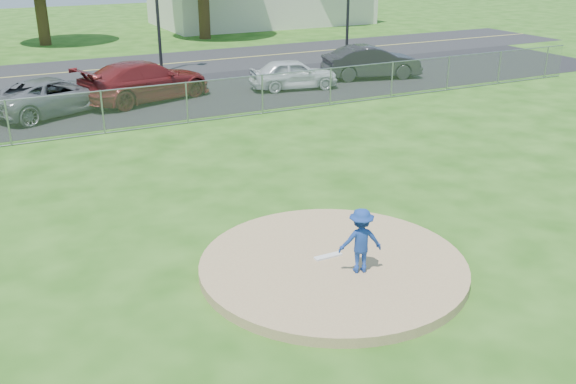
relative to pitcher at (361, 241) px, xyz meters
name	(u,v)px	position (x,y,z in m)	size (l,w,h in m)	color
ground	(179,141)	(-0.26, 10.58, -0.85)	(120.00, 120.00, 0.00)	#215011
pitchers_mound	(333,266)	(-0.26, 0.58, -0.75)	(5.40, 5.40, 0.20)	#A38359
pitching_rubber	(328,256)	(-0.26, 0.78, -0.63)	(0.60, 0.15, 0.04)	white
chain_link_fence	(160,106)	(-0.26, 12.58, -0.10)	(40.00, 0.06, 1.50)	gray
parking_lot	(130,100)	(-0.26, 17.08, -0.85)	(50.00, 8.00, 0.01)	black
street	(94,70)	(-0.26, 24.58, -0.85)	(60.00, 7.00, 0.01)	#232325
pitcher	(361,241)	(0.00, 0.00, 0.00)	(0.85, 0.49, 1.31)	navy
parked_car_gray	(55,95)	(-3.27, 16.26, -0.15)	(2.30, 5.00, 1.39)	slate
parked_car_darkred	(145,81)	(0.36, 16.76, -0.03)	(2.29, 5.64, 1.64)	maroon
parked_car_pearl	(294,74)	(6.85, 15.97, -0.18)	(1.57, 3.91, 1.33)	silver
parked_car_charcoal	(372,62)	(11.29, 16.40, -0.08)	(1.62, 4.65, 1.53)	#232326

